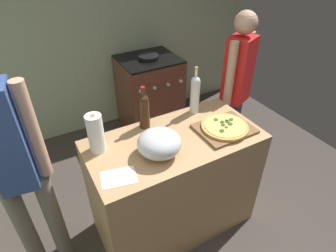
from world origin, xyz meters
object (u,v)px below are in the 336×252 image
Objects in this scene: mixing_bowl at (159,143)px; person_in_red at (236,87)px; stove at (150,94)px; wine_bottle_clear at (144,110)px; person_in_stripes at (16,165)px; pizza at (225,126)px; paper_towel_roll at (96,133)px; wine_bottle_dark at (195,93)px.

mixing_bowl is 0.18× the size of person_in_red.
mixing_bowl is 1.76m from stove.
wine_bottle_clear is at bearing 81.29° from mixing_bowl.
mixing_bowl is 0.16× the size of person_in_stripes.
wine_bottle_clear reaches higher than stove.
person_in_red is (1.88, 0.26, -0.09)m from person_in_stripes.
person_in_red is at bearing 42.65° from pizza.
stove is 0.60× the size of person_in_red.
paper_towel_roll is 1.41m from person_in_red.
stove is (0.13, 1.53, -0.49)m from pizza.
person_in_stripes is (-0.87, -0.11, -0.05)m from wine_bottle_clear.
wine_bottle_clear is 0.86× the size of wine_bottle_dark.
wine_bottle_dark is (0.44, -0.00, 0.02)m from wine_bottle_clear.
pizza is 0.92m from paper_towel_roll.
paper_towel_roll is 1.74m from stove.
pizza is 1.04× the size of wine_bottle_clear.
stove is at bearing 41.38° from person_in_stripes.
stove is (1.01, 1.29, -0.59)m from paper_towel_roll.
paper_towel_roll is at bearing 2.48° from person_in_stripes.
mixing_bowl is at bearing -98.71° from wine_bottle_clear.
person_in_stripes reaches higher than stove.
stove is (0.67, 1.53, -0.54)m from mixing_bowl.
paper_towel_roll is at bearing -127.83° from stove.
paper_towel_roll is 0.17× the size of person_in_red.
wine_bottle_clear is 0.21× the size of person_in_red.
person_in_stripes reaches higher than person_in_red.
wine_bottle_clear is at bearing 179.63° from wine_bottle_dark.
wine_bottle_clear is at bearing 146.59° from pizza.
wine_bottle_clear is 1.48m from stove.
stove is at bearing 52.17° from paper_towel_roll.
pizza is at bearing -14.85° from paper_towel_roll.
wine_bottle_clear is (-0.49, 0.33, 0.12)m from pizza.
wine_bottle_dark is (-0.05, 0.32, 0.14)m from pizza.
person_in_red is (0.51, 0.47, -0.02)m from pizza.
wine_bottle_dark is at bearing 33.67° from mixing_bowl.
pizza is 0.90× the size of wine_bottle_dark.
person_in_stripes is at bearing -175.20° from wine_bottle_dark.
wine_bottle_dark is (0.83, 0.09, 0.03)m from paper_towel_roll.
person_in_stripes is 1.90m from person_in_red.
person_in_red is (1.39, 0.24, -0.12)m from paper_towel_roll.
wine_bottle_clear is 1.02m from person_in_red.
pizza is 0.55m from mixing_bowl.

